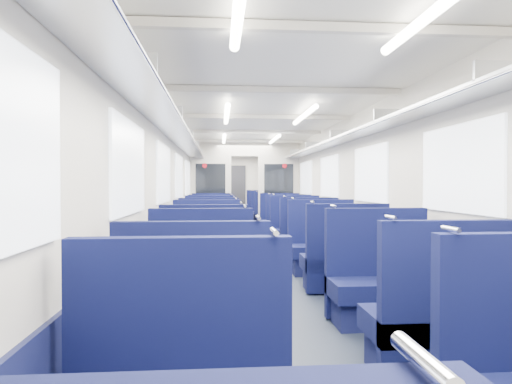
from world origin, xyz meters
TOP-DOWN VIEW (x-y plane):
  - floor at (0.00, 0.00)m, footprint 2.80×18.00m
  - ceiling at (0.00, 0.00)m, footprint 2.80×18.00m
  - wall_left at (-1.40, 0.00)m, footprint 0.02×18.00m
  - dado_left at (-1.39, 0.00)m, footprint 0.03×17.90m
  - wall_right at (1.40, 0.00)m, footprint 0.02×18.00m
  - dado_right at (1.39, 0.00)m, footprint 0.03×17.90m
  - wall_far at (0.00, 9.00)m, footprint 2.80×0.02m
  - luggage_rack_left at (-1.21, 0.00)m, footprint 0.36×17.40m
  - luggage_rack_right at (1.21, 0.00)m, footprint 0.36×17.40m
  - windows at (0.00, -0.46)m, footprint 2.78×15.60m
  - ceiling_fittings at (0.00, -0.26)m, footprint 2.70×16.06m
  - end_door at (0.00, 8.94)m, footprint 0.75×0.06m
  - bulkhead at (-0.00, 2.80)m, footprint 2.80×0.10m
  - seat_4 at (-0.83, -5.98)m, footprint 0.97×0.54m
  - seat_5 at (0.83, -6.03)m, footprint 0.97×0.54m
  - seat_6 at (-0.83, -4.77)m, footprint 0.97×0.54m
  - seat_7 at (0.83, -4.85)m, footprint 0.97×0.54m
  - seat_8 at (-0.83, -3.74)m, footprint 0.97×0.54m
  - seat_9 at (0.83, -3.61)m, footprint 0.97×0.54m
  - seat_10 at (-0.83, -2.47)m, footprint 0.97×0.54m
  - seat_11 at (0.83, -2.47)m, footprint 0.97×0.54m
  - seat_12 at (-0.83, -1.33)m, footprint 0.97×0.54m
  - seat_13 at (0.83, -1.32)m, footprint 0.97×0.54m
  - seat_14 at (-0.83, -0.18)m, footprint 0.97×0.54m
  - seat_15 at (0.83, -0.14)m, footprint 0.97×0.54m
  - seat_16 at (-0.83, 0.84)m, footprint 0.97×0.54m
  - seat_17 at (0.83, 0.92)m, footprint 0.97×0.54m
  - seat_18 at (-0.83, 2.04)m, footprint 0.97×0.54m
  - seat_19 at (0.83, 2.08)m, footprint 0.97×0.54m
  - seat_20 at (-0.83, 4.19)m, footprint 0.97×0.54m
  - seat_21 at (0.83, 4.19)m, footprint 0.97×0.54m
  - seat_22 at (-0.83, 5.22)m, footprint 0.97×0.54m
  - seat_23 at (0.83, 5.39)m, footprint 0.97×0.54m
  - seat_24 at (-0.83, 6.48)m, footprint 0.97×0.54m
  - seat_25 at (0.83, 6.32)m, footprint 0.97×0.54m
  - seat_26 at (-0.83, 7.57)m, footprint 0.97×0.54m
  - seat_27 at (0.83, 7.47)m, footprint 0.97×0.54m

SIDE VIEW (x-z plane):
  - floor at x=0.00m, z-range -0.01..0.01m
  - seat_4 at x=-0.83m, z-range -0.21..0.88m
  - seat_5 at x=0.83m, z-range -0.21..0.88m
  - seat_6 at x=-0.83m, z-range -0.21..0.88m
  - seat_7 at x=0.83m, z-range -0.21..0.88m
  - seat_8 at x=-0.83m, z-range -0.21..0.88m
  - seat_9 at x=0.83m, z-range -0.21..0.88m
  - seat_10 at x=-0.83m, z-range -0.21..0.88m
  - seat_11 at x=0.83m, z-range -0.21..0.88m
  - seat_12 at x=-0.83m, z-range -0.21..0.88m
  - seat_13 at x=0.83m, z-range -0.21..0.88m
  - seat_14 at x=-0.83m, z-range -0.21..0.88m
  - seat_15 at x=0.83m, z-range -0.21..0.88m
  - seat_16 at x=-0.83m, z-range -0.21..0.88m
  - seat_17 at x=0.83m, z-range -0.21..0.88m
  - seat_18 at x=-0.83m, z-range -0.21..0.88m
  - seat_19 at x=0.83m, z-range -0.21..0.88m
  - seat_20 at x=-0.83m, z-range -0.21..0.88m
  - seat_21 at x=0.83m, z-range -0.21..0.88m
  - seat_22 at x=-0.83m, z-range -0.21..0.88m
  - seat_23 at x=0.83m, z-range -0.21..0.88m
  - seat_24 at x=-0.83m, z-range -0.21..0.88m
  - seat_25 at x=0.83m, z-range -0.21..0.88m
  - seat_26 at x=-0.83m, z-range -0.21..0.88m
  - seat_27 at x=0.83m, z-range -0.21..0.88m
  - dado_left at x=-1.39m, z-range 0.00..0.70m
  - dado_right at x=1.39m, z-range 0.00..0.70m
  - end_door at x=0.00m, z-range 0.00..2.00m
  - wall_left at x=-1.40m, z-range 0.00..2.35m
  - wall_right at x=1.40m, z-range 0.00..2.35m
  - wall_far at x=0.00m, z-range 0.00..2.35m
  - bulkhead at x=0.00m, z-range 0.06..2.41m
  - windows at x=0.00m, z-range 1.04..1.79m
  - luggage_rack_left at x=-1.21m, z-range 1.88..2.06m
  - luggage_rack_right at x=1.21m, z-range 1.88..2.06m
  - ceiling_fittings at x=0.00m, z-range 2.23..2.35m
  - ceiling at x=0.00m, z-range 2.35..2.35m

